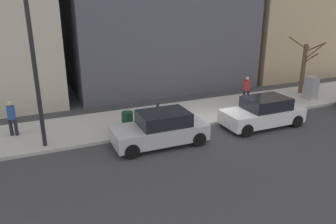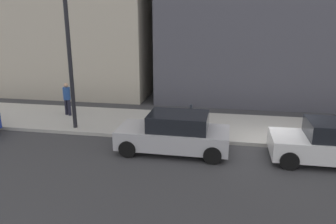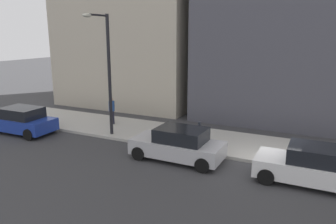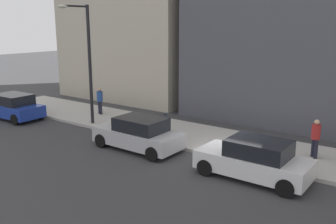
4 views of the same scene
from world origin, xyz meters
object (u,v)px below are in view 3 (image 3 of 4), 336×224
at_px(pedestrian_midblock, 112,109).
at_px(parked_car_blue, 21,121).
at_px(parking_meter, 199,132).
at_px(trash_bin, 177,133).
at_px(parked_car_white, 314,166).
at_px(streetlamp, 106,65).
at_px(parked_car_silver, 178,145).

bearing_deg(pedestrian_midblock, parked_car_blue, -115.35).
relative_size(parking_meter, trash_bin, 1.50).
xyz_separation_m(parked_car_blue, parking_meter, (1.65, -10.43, 0.24)).
bearing_deg(parked_car_white, streetlamp, 82.91).
bearing_deg(parking_meter, parked_car_silver, 162.88).
height_order(trash_bin, pedestrian_midblock, pedestrian_midblock).
xyz_separation_m(parked_car_silver, parked_car_blue, (-0.17, 9.97, 0.00)).
distance_m(parked_car_blue, parking_meter, 10.56).
xyz_separation_m(parking_meter, pedestrian_midblock, (1.88, 6.51, 0.11)).
bearing_deg(streetlamp, parked_car_white, -97.21).
bearing_deg(pedestrian_midblock, parked_car_silver, -6.54).
bearing_deg(streetlamp, parked_car_blue, 106.11).
xyz_separation_m(parked_car_silver, pedestrian_midblock, (3.37, 6.06, 0.35)).
relative_size(trash_bin, pedestrian_midblock, 0.54).
bearing_deg(parked_car_silver, parked_car_blue, 91.40).
bearing_deg(parked_car_blue, streetlamp, -75.21).
height_order(parked_car_silver, streetlamp, streetlamp).
bearing_deg(parked_car_white, parked_car_blue, 90.70).
distance_m(parked_car_white, parking_meter, 5.43).
bearing_deg(parked_car_blue, parked_car_white, -90.74).
height_order(parking_meter, streetlamp, streetlamp).
relative_size(parked_car_silver, pedestrian_midblock, 2.54).
bearing_deg(trash_bin, pedestrian_midblock, 74.33).
xyz_separation_m(parked_car_silver, trash_bin, (1.94, 0.95, -0.14)).
bearing_deg(parking_meter, streetlamp, 91.81).
height_order(parked_car_silver, trash_bin, parked_car_silver).
bearing_deg(trash_bin, parked_car_silver, -153.86).
bearing_deg(streetlamp, pedestrian_midblock, 31.00).
height_order(parked_car_white, parking_meter, parked_car_white).
distance_m(parking_meter, streetlamp, 6.10).
xyz_separation_m(parking_meter, trash_bin, (0.45, 1.41, -0.38)).
relative_size(parking_meter, pedestrian_midblock, 0.81).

